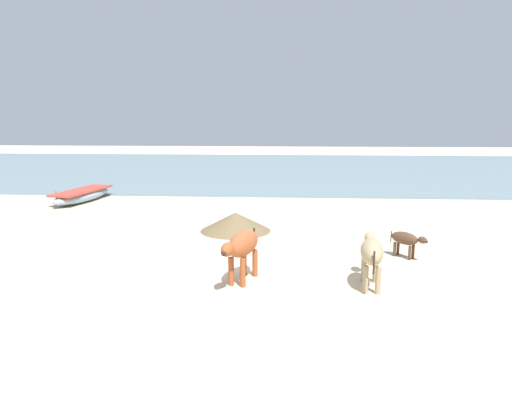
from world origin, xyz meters
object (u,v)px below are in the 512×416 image
(calf_far_dark, at_px, (406,240))
(cow_second_adult_rust, at_px, (242,246))
(fishing_boat_1, at_px, (82,195))
(cow_adult_dun, at_px, (372,253))

(calf_far_dark, height_order, cow_second_adult_rust, cow_second_adult_rust)
(fishing_boat_1, relative_size, cow_adult_dun, 2.28)
(cow_adult_dun, bearing_deg, cow_second_adult_rust, 93.42)
(fishing_boat_1, bearing_deg, cow_adult_dun, 59.14)
(calf_far_dark, distance_m, cow_second_adult_rust, 4.11)
(fishing_boat_1, relative_size, cow_second_adult_rust, 2.18)
(calf_far_dark, xyz_separation_m, cow_second_adult_rust, (-3.68, -1.80, 0.29))
(fishing_boat_1, xyz_separation_m, cow_adult_dun, (9.55, -8.51, 0.44))
(fishing_boat_1, distance_m, cow_second_adult_rust, 10.94)
(cow_adult_dun, height_order, calf_far_dark, cow_adult_dun)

